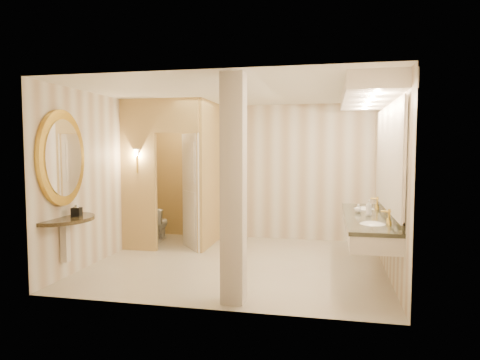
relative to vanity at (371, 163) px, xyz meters
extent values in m
plane|color=beige|center=(-1.98, 0.27, -1.63)|extent=(4.50, 4.50, 0.00)
plane|color=white|center=(-1.98, 0.27, 1.07)|extent=(4.50, 4.50, 0.00)
cube|color=silver|center=(-1.98, 2.27, -0.28)|extent=(4.50, 0.02, 2.70)
cube|color=silver|center=(-1.98, -1.73, -0.28)|extent=(4.50, 0.02, 2.70)
cube|color=silver|center=(-4.23, 0.27, -0.28)|extent=(0.02, 4.00, 2.70)
cube|color=silver|center=(0.27, 0.27, -0.28)|extent=(0.02, 4.00, 2.70)
cube|color=#D7BA70|center=(-2.78, 1.52, -0.28)|extent=(0.10, 1.50, 2.70)
cube|color=#D7BA70|center=(-3.90, 0.77, -0.28)|extent=(0.65, 0.10, 2.70)
cube|color=#D7BA70|center=(-3.18, 0.77, 0.77)|extent=(0.80, 0.10, 0.60)
cube|color=beige|center=(-3.03, 1.08, -0.58)|extent=(0.54, 0.65, 2.10)
cylinder|color=gold|center=(-3.90, 0.70, -0.08)|extent=(0.03, 0.03, 0.30)
cone|color=beige|center=(-3.90, 0.70, 0.12)|extent=(0.14, 0.14, 0.14)
cube|color=beige|center=(-0.03, 0.00, -0.90)|extent=(0.60, 2.59, 0.24)
cube|color=black|center=(-0.03, 0.00, -0.78)|extent=(0.64, 2.63, 0.05)
cube|color=black|center=(0.25, 0.00, -0.71)|extent=(0.03, 2.59, 0.10)
ellipsoid|color=white|center=(-0.03, -0.70, -0.80)|extent=(0.40, 0.44, 0.15)
cylinder|color=gold|center=(0.17, -0.70, -0.67)|extent=(0.03, 0.03, 0.22)
ellipsoid|color=white|center=(-0.03, 0.70, -0.80)|extent=(0.40, 0.44, 0.15)
cylinder|color=gold|center=(0.17, 0.70, -0.67)|extent=(0.03, 0.03, 0.22)
cube|color=white|center=(0.25, 0.00, 0.07)|extent=(0.03, 2.59, 1.40)
cube|color=beige|center=(-0.03, 0.00, 0.96)|extent=(0.75, 2.79, 0.22)
cylinder|color=black|center=(-4.21, -1.05, -0.78)|extent=(1.02, 1.02, 0.05)
cube|color=beige|center=(-4.17, -1.05, -1.08)|extent=(0.10, 0.10, 0.60)
cylinder|color=gold|center=(-4.19, -1.05, 0.07)|extent=(0.07, 1.02, 1.02)
cylinder|color=white|center=(-4.15, -1.05, 0.07)|extent=(0.02, 0.81, 0.81)
cube|color=beige|center=(-1.67, -1.43, -0.28)|extent=(0.27, 0.27, 2.70)
cube|color=black|center=(-4.06, -0.92, -0.69)|extent=(0.14, 0.14, 0.12)
imported|color=white|center=(-3.92, 1.62, -1.30)|extent=(0.41, 0.67, 0.66)
imported|color=beige|center=(-0.13, 0.33, -0.69)|extent=(0.06, 0.06, 0.12)
imported|color=silver|center=(-0.15, 0.23, -0.69)|extent=(0.12, 0.12, 0.13)
imported|color=#C6B28C|center=(-0.02, -0.04, -0.64)|extent=(0.11, 0.11, 0.23)
camera|label=1|loc=(-0.57, -6.30, 0.20)|focal=32.00mm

